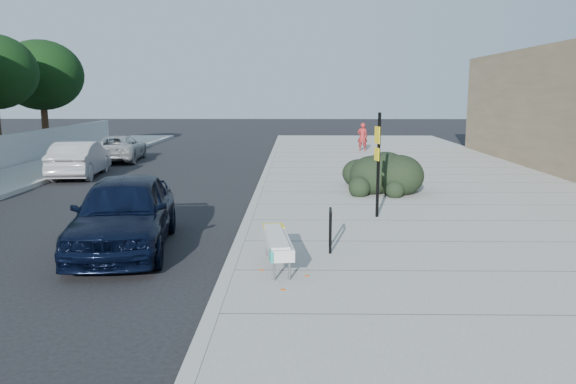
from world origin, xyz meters
name	(u,v)px	position (x,y,z in m)	size (l,w,h in m)	color
ground	(239,248)	(0.00, 0.00, 0.00)	(120.00, 120.00, 0.00)	black
sidewalk_near	(442,201)	(5.60, 5.00, 0.07)	(11.20, 50.00, 0.15)	gray
curb_near	(256,200)	(0.00, 5.00, 0.08)	(0.22, 50.00, 0.17)	#9E9E99
tree_far_f	(41,75)	(-12.50, 19.00, 4.19)	(4.40, 4.40, 6.07)	#332114
bench	(277,242)	(0.87, -1.79, 0.62)	(0.64, 2.00, 0.59)	gray
bike_rack	(330,226)	(1.90, -0.66, 0.65)	(0.08, 0.57, 0.83)	black
sign_post	(378,158)	(3.26, 2.41, 1.64)	(0.13, 0.30, 2.64)	black
hedge	(380,166)	(4.00, 6.94, 0.86)	(1.91, 3.81, 1.43)	black
sedan_navy	(124,213)	(-2.40, -0.14, 0.79)	(1.87, 4.64, 1.58)	black
wagon_silver	(80,159)	(-7.28, 10.20, 0.70)	(1.49, 4.27, 1.41)	#A4A4A9
suv_silver	(119,148)	(-7.37, 15.44, 0.62)	(2.05, 4.44, 1.24)	#A2A5A7
pedestrian	(362,137)	(4.81, 18.93, 0.91)	(0.55, 0.36, 1.52)	maroon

